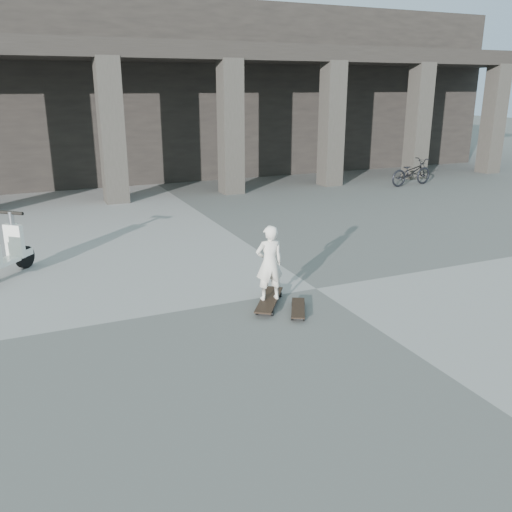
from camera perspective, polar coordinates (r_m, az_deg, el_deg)
name	(u,v)px	position (r m, az deg, el deg)	size (l,w,h in m)	color
ground	(316,289)	(9.05, 6.34, -3.44)	(90.00, 90.00, 0.00)	#545451
colonnade	(135,91)	(21.50, -12.67, 16.55)	(28.00, 8.82, 6.00)	black
longboard	(269,300)	(8.29, 1.39, -4.67)	(0.83, 1.03, 0.11)	black
skateboard_spare	(298,309)	(8.06, 4.45, -5.53)	(0.53, 0.77, 0.09)	black
child	(269,263)	(8.09, 1.42, -0.73)	(0.42, 0.28, 1.15)	silver
bicycle	(411,172)	(19.16, 16.03, 8.47)	(0.59, 1.70, 0.89)	black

